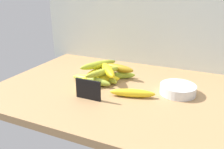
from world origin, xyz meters
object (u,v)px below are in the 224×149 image
at_px(banana_2, 120,75).
at_px(banana_7, 108,70).
at_px(banana_5, 91,80).
at_px(banana_10, 99,65).
at_px(banana_4, 101,79).
at_px(banana_9, 103,72).
at_px(fruit_bowl, 178,89).
at_px(banana_3, 106,77).
at_px(banana_8, 118,68).
at_px(chalkboard_sign, 88,90).
at_px(banana_0, 132,93).
at_px(banana_6, 98,72).
at_px(banana_1, 84,83).

xyz_separation_m(banana_2, banana_7, (-0.04, -0.06, 0.04)).
relative_size(banana_5, banana_10, 1.01).
bearing_deg(banana_4, banana_9, 39.14).
relative_size(fruit_bowl, banana_3, 0.87).
height_order(banana_7, banana_8, banana_7).
distance_m(chalkboard_sign, banana_7, 0.21).
height_order(banana_0, banana_2, banana_0).
bearing_deg(banana_5, banana_8, 55.72).
height_order(fruit_bowl, banana_8, banana_8).
relative_size(fruit_bowl, banana_6, 0.89).
xyz_separation_m(banana_0, banana_7, (-0.17, 0.11, 0.04)).
height_order(banana_5, banana_9, banana_9).
height_order(fruit_bowl, banana_4, fruit_bowl).
xyz_separation_m(fruit_bowl, banana_8, (-0.30, 0.07, 0.03)).
height_order(chalkboard_sign, banana_7, chalkboard_sign).
bearing_deg(banana_5, banana_10, 98.93).
height_order(banana_1, banana_5, banana_5).
distance_m(banana_4, banana_10, 0.11).
bearing_deg(banana_3, banana_10, 145.02).
relative_size(banana_0, banana_2, 1.25).
height_order(banana_2, banana_3, banana_3).
distance_m(banana_9, banana_10, 0.10).
height_order(banana_5, banana_10, banana_10).
relative_size(banana_1, banana_10, 1.00).
bearing_deg(banana_9, banana_6, 131.55).
height_order(banana_1, banana_9, banana_9).
bearing_deg(banana_5, fruit_bowl, 8.62).
bearing_deg(banana_10, banana_1, -89.41).
height_order(chalkboard_sign, banana_3, chalkboard_sign).
relative_size(banana_4, banana_8, 1.09).
bearing_deg(banana_3, banana_8, 56.22).
distance_m(banana_2, banana_6, 0.12).
height_order(banana_2, banana_7, banana_7).
bearing_deg(banana_1, fruit_bowl, 13.55).
height_order(fruit_bowl, banana_1, fruit_bowl).
distance_m(banana_6, banana_9, 0.11).
relative_size(banana_8, banana_9, 0.83).
bearing_deg(banana_10, banana_9, -49.13).
height_order(banana_9, banana_10, banana_10).
xyz_separation_m(banana_2, banana_4, (-0.06, -0.09, 0.00)).
bearing_deg(banana_1, chalkboard_sign, -51.03).
xyz_separation_m(banana_9, banana_10, (-0.06, 0.07, 0.00)).
height_order(banana_6, banana_7, banana_7).
bearing_deg(fruit_bowl, banana_10, 172.53).
bearing_deg(banana_0, banana_7, 145.29).
height_order(banana_2, banana_10, banana_10).
bearing_deg(banana_2, banana_3, -133.19).
xyz_separation_m(chalkboard_sign, banana_8, (0.02, 0.27, 0.01)).
bearing_deg(banana_9, banana_8, 65.89).
bearing_deg(banana_4, banana_5, -140.48).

